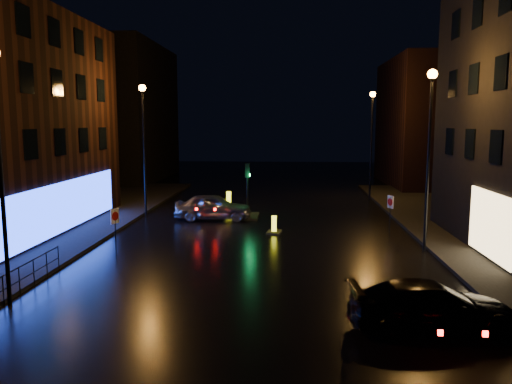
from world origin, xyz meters
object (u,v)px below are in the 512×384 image
dark_sedan (432,306)px  road_sign_right (390,205)px  road_sign_left (115,220)px  bollard_far (229,204)px  traffic_signal (247,209)px  bollard_near (274,229)px  silver_hatchback (213,207)px

dark_sedan → road_sign_right: bearing=-11.6°
road_sign_left → bollard_far: bearing=97.0°
traffic_signal → bollard_far: size_ratio=2.48×
road_sign_left → road_sign_right: road_sign_left is taller
traffic_signal → dark_sedan: 18.40m
dark_sedan → bollard_far: dark_sedan is taller
traffic_signal → bollard_far: 3.76m
road_sign_left → road_sign_right: size_ratio=1.01×
dark_sedan → bollard_near: dark_sedan is taller
bollard_near → road_sign_left: (-7.14, -4.87, 1.38)m
road_sign_right → traffic_signal: bearing=-52.2°
bollard_far → road_sign_left: (-3.70, -12.80, 1.33)m
bollard_far → traffic_signal: bearing=-60.9°
silver_hatchback → dark_sedan: bearing=-153.7°
bollard_near → bollard_far: bollard_far is taller
dark_sedan → bollard_near: bearing=15.8°
bollard_near → road_sign_right: size_ratio=0.57×
traffic_signal → road_sign_left: 10.85m
dark_sedan → road_sign_left: (-12.08, 7.69, 0.88)m
silver_hatchback → dark_sedan: (8.84, -16.13, -0.11)m
bollard_near → road_sign_left: size_ratio=0.56×
dark_sedan → silver_hatchback: bearing=23.0°
silver_hatchback → bollard_far: 4.41m
bollard_near → road_sign_left: bearing=-137.6°
traffic_signal → road_sign_right: traffic_signal is taller
dark_sedan → traffic_signal: bearing=15.9°
silver_hatchback → road_sign_right: size_ratio=2.27×
bollard_near → bollard_far: 8.65m
silver_hatchback → road_sign_left: road_sign_left is taller
bollard_near → silver_hatchback: bearing=145.5°
dark_sedan → bollard_near: (-4.95, 12.56, -0.49)m
traffic_signal → dark_sedan: traffic_signal is taller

